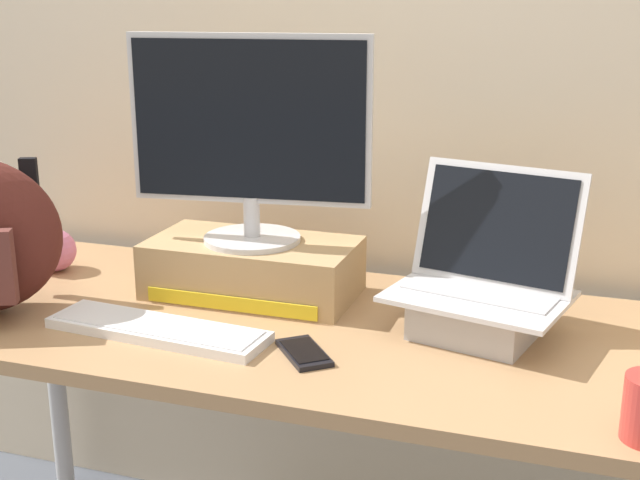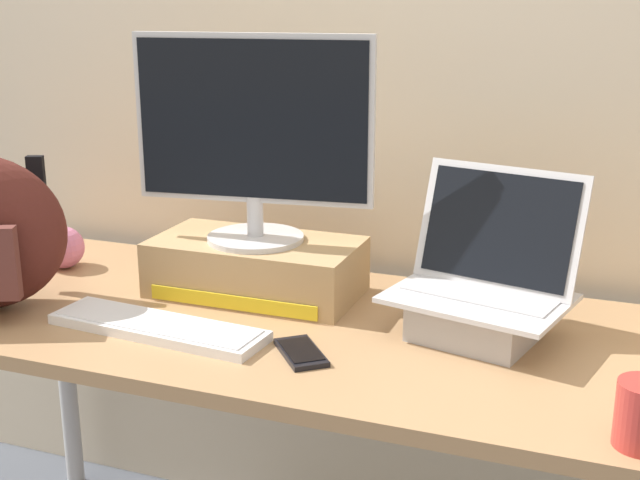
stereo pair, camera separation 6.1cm
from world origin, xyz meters
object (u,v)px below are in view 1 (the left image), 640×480
desktop_monitor (250,137)px  external_keyboard (158,329)px  open_laptop (480,300)px  cell_phone (304,353)px  plush_toy (55,250)px  toner_box_yellow (253,268)px

desktop_monitor → external_keyboard: size_ratio=1.12×
open_laptop → cell_phone: bearing=-130.7°
open_laptop → plush_toy: 1.04m
toner_box_yellow → cell_phone: size_ratio=3.04×
toner_box_yellow → cell_phone: bearing=-51.8°
open_laptop → external_keyboard: size_ratio=0.82×
toner_box_yellow → external_keyboard: size_ratio=0.98×
desktop_monitor → external_keyboard: 0.45m
open_laptop → toner_box_yellow: bearing=-174.0°
external_keyboard → cell_phone: size_ratio=3.10×
toner_box_yellow → open_laptop: size_ratio=1.20×
plush_toy → external_keyboard: bearing=-32.8°
desktop_monitor → open_laptop: size_ratio=1.37×
desktop_monitor → open_laptop: 0.59m
toner_box_yellow → desktop_monitor: (0.00, -0.00, 0.29)m
desktop_monitor → plush_toy: 0.60m
open_laptop → plush_toy: bearing=-170.5°
desktop_monitor → external_keyboard: (-0.09, -0.28, -0.35)m
external_keyboard → plush_toy: 0.51m
external_keyboard → cell_phone: bearing=4.2°
toner_box_yellow → plush_toy: size_ratio=4.44×
open_laptop → plush_toy: open_laptop is taller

